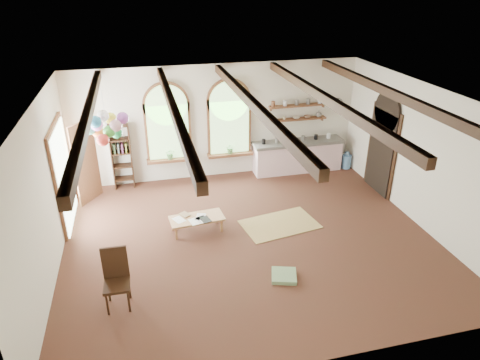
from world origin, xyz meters
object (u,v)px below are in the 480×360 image
object	(u,v)px
coffee_table	(197,219)
balloon_cluster	(106,126)
side_chair	(118,291)
kitchen_counter	(297,156)

from	to	relation	value
coffee_table	balloon_cluster	world-z (taller)	balloon_cluster
side_chair	balloon_cluster	world-z (taller)	balloon_cluster
side_chair	coffee_table	bearing A→B (deg)	50.97
coffee_table	balloon_cluster	bearing A→B (deg)	151.96
balloon_cluster	coffee_table	bearing A→B (deg)	-28.04
kitchen_counter	side_chair	bearing A→B (deg)	-137.30
kitchen_counter	side_chair	size ratio (longest dim) A/B	2.40
kitchen_counter	balloon_cluster	xyz separation A→B (m)	(-5.14, -1.67, 1.87)
kitchen_counter	balloon_cluster	distance (m)	5.72
kitchen_counter	balloon_cluster	bearing A→B (deg)	-161.97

